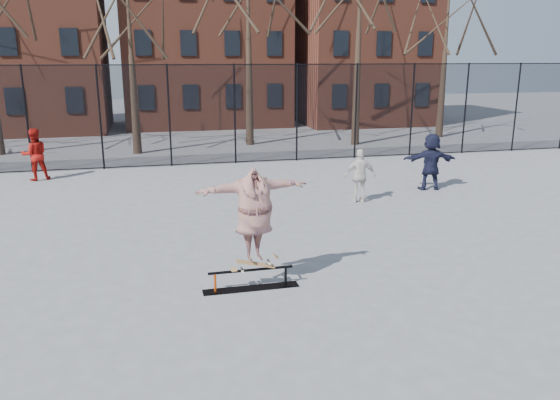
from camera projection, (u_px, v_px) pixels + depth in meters
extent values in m
plane|color=slate|center=(282.00, 296.00, 10.02)|extent=(100.00, 100.00, 0.00)
cube|color=black|center=(251.00, 288.00, 10.34)|extent=(1.83, 0.28, 0.01)
cylinder|color=#E74A0D|center=(215.00, 283.00, 10.15)|extent=(0.05, 0.05, 0.38)
cylinder|color=black|center=(286.00, 276.00, 10.45)|extent=(0.05, 0.05, 0.38)
cylinder|color=black|center=(251.00, 270.00, 10.25)|extent=(1.61, 0.05, 0.05)
imported|color=#6C3C97|center=(255.00, 219.00, 10.01)|extent=(2.22, 0.92, 1.75)
imported|color=#9F120E|center=(35.00, 155.00, 19.22)|extent=(1.06, 0.93, 1.84)
imported|color=silver|center=(360.00, 176.00, 16.30)|extent=(0.99, 0.52, 1.61)
imported|color=#1A1C34|center=(431.00, 162.00, 17.84)|extent=(1.80, 0.83, 1.87)
cylinder|color=black|center=(27.00, 119.00, 20.24)|extent=(0.07, 0.07, 4.00)
cylinder|color=black|center=(100.00, 118.00, 20.83)|extent=(0.07, 0.07, 4.00)
cylinder|color=black|center=(169.00, 116.00, 21.41)|extent=(0.07, 0.07, 4.00)
cylinder|color=black|center=(235.00, 114.00, 22.00)|extent=(0.07, 0.07, 4.00)
cylinder|color=black|center=(297.00, 113.00, 22.59)|extent=(0.07, 0.07, 4.00)
cylinder|color=black|center=(356.00, 111.00, 23.17)|extent=(0.07, 0.07, 4.00)
cylinder|color=black|center=(412.00, 110.00, 23.76)|extent=(0.07, 0.07, 4.00)
cylinder|color=black|center=(465.00, 109.00, 24.35)|extent=(0.07, 0.07, 4.00)
cylinder|color=black|center=(516.00, 108.00, 24.93)|extent=(0.07, 0.07, 4.00)
cube|color=black|center=(205.00, 115.00, 21.73)|extent=(34.00, 0.01, 4.00)
cylinder|color=black|center=(203.00, 65.00, 21.23)|extent=(34.00, 0.04, 0.04)
cone|color=black|center=(2.00, 102.00, 24.25)|extent=(0.40, 0.40, 4.62)
cone|color=black|center=(129.00, 102.00, 24.26)|extent=(0.40, 0.40, 4.62)
cone|color=black|center=(246.00, 98.00, 26.73)|extent=(0.40, 0.40, 4.62)
cone|color=black|center=(361.00, 98.00, 26.75)|extent=(0.40, 0.40, 4.62)
cone|color=black|center=(448.00, 94.00, 29.21)|extent=(0.40, 0.40, 4.62)
cube|color=brown|center=(20.00, 25.00, 30.90)|extent=(9.00, 7.00, 12.00)
cube|color=brown|center=(205.00, 18.00, 33.14)|extent=(10.00, 7.00, 13.00)
cube|color=brown|center=(359.00, 37.00, 35.65)|extent=(8.00, 7.00, 11.00)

